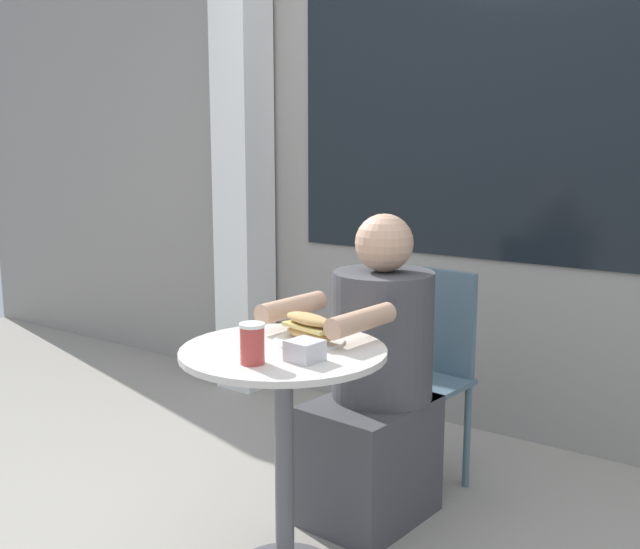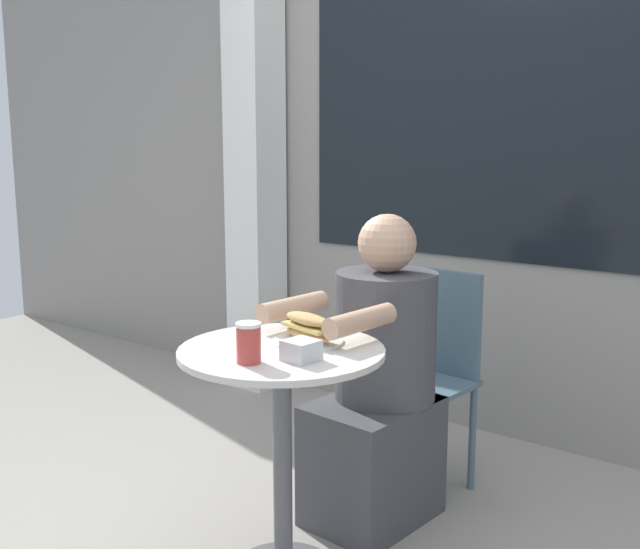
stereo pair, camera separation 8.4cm
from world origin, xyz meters
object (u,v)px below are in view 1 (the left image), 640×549
(diner_chair, at_px, (424,358))
(drink_cup, at_px, (252,343))
(seated_diner, at_px, (376,391))
(sandwich_on_plate, at_px, (309,331))
(cafe_table, at_px, (284,415))

(diner_chair, relative_size, drink_cup, 7.45)
(diner_chair, relative_size, seated_diner, 0.77)
(diner_chair, distance_m, sandwich_on_plate, 0.80)
(cafe_table, distance_m, drink_cup, 0.32)
(diner_chair, distance_m, drink_cup, 1.07)
(cafe_table, height_order, sandwich_on_plate, sandwich_on_plate)
(diner_chair, xyz_separation_m, seated_diner, (-0.01, -0.35, -0.04))
(cafe_table, relative_size, sandwich_on_plate, 3.38)
(seated_diner, height_order, drink_cup, seated_diner)
(diner_chair, bearing_deg, drink_cup, 93.94)
(diner_chair, relative_size, sandwich_on_plate, 3.90)
(seated_diner, distance_m, sandwich_on_plate, 0.51)
(cafe_table, xyz_separation_m, seated_diner, (0.02, 0.51, -0.06))
(cafe_table, height_order, drink_cup, drink_cup)
(seated_diner, bearing_deg, sandwich_on_plate, 94.23)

